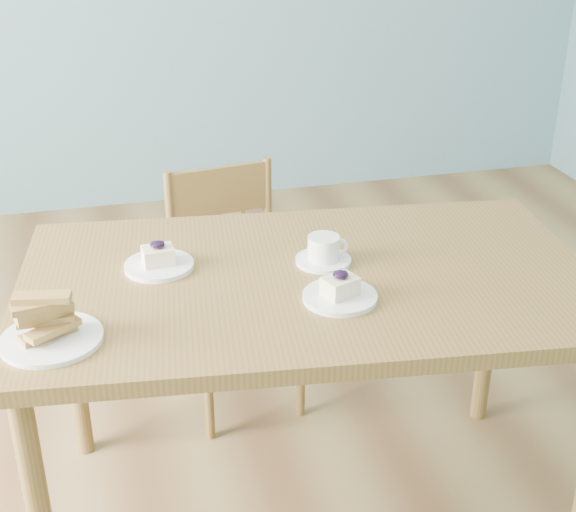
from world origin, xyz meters
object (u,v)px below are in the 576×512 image
(coffee_cup, at_px, (324,251))
(biscotti_plate, at_px, (50,326))
(cheesecake_plate_near, at_px, (340,292))
(cheesecake_plate_far, at_px, (159,261))
(dining_chair, at_px, (234,291))
(dining_table, at_px, (307,301))

(coffee_cup, xyz_separation_m, biscotti_plate, (-0.67, -0.22, 0.01))
(cheesecake_plate_near, relative_size, cheesecake_plate_far, 1.00)
(dining_chair, relative_size, cheesecake_plate_far, 4.63)
(cheesecake_plate_far, xyz_separation_m, biscotti_plate, (-0.26, -0.29, 0.02))
(dining_table, distance_m, coffee_cup, 0.14)
(cheesecake_plate_near, xyz_separation_m, coffee_cup, (0.02, 0.20, 0.01))
(dining_table, distance_m, cheesecake_plate_far, 0.39)
(dining_table, xyz_separation_m, dining_chair, (-0.08, 0.59, -0.27))
(dining_table, relative_size, biscotti_plate, 6.87)
(cheesecake_plate_near, height_order, biscotti_plate, biscotti_plate)
(cheesecake_plate_near, relative_size, coffee_cup, 1.23)
(biscotti_plate, bearing_deg, cheesecake_plate_near, 2.09)
(dining_table, relative_size, dining_chair, 1.85)
(dining_chair, height_order, coffee_cup, coffee_cup)
(dining_table, height_order, coffee_cup, coffee_cup)
(dining_chair, distance_m, cheesecake_plate_near, 0.83)
(dining_table, bearing_deg, coffee_cup, 49.34)
(cheesecake_plate_far, relative_size, biscotti_plate, 0.80)
(cheesecake_plate_far, xyz_separation_m, coffee_cup, (0.41, -0.07, 0.01))
(dining_chair, xyz_separation_m, cheesecake_plate_near, (0.12, -0.73, 0.37))
(cheesecake_plate_far, bearing_deg, biscotti_plate, -131.70)
(cheesecake_plate_near, height_order, coffee_cup, cheesecake_plate_near)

